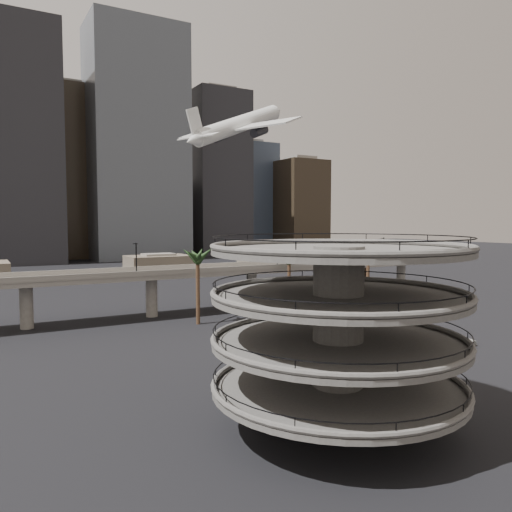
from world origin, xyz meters
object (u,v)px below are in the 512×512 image
parking_ramp (338,320)px  overpass (204,276)px  car_b (335,340)px  airborne_jet (239,125)px  car_a (304,364)px  car_c (461,341)px

parking_ramp → overpass: bearing=77.6°
parking_ramp → car_b: (18.89, 23.98, -9.13)m
car_b → overpass: bearing=1.3°
parking_ramp → airborne_jet: (29.80, 76.01, 31.92)m
airborne_jet → parking_ramp: bearing=-134.6°
car_a → overpass: bearing=3.4°
car_a → car_b: size_ratio=0.97×
car_b → car_a: bearing=117.1°
overpass → car_a: size_ratio=31.29×
car_b → car_c: bearing=-129.7°
car_b → parking_ramp: bearing=133.6°
airborne_jet → car_c: (4.83, -61.68, -41.03)m
parking_ramp → airborne_jet: size_ratio=0.62×
parking_ramp → car_c: (34.64, 14.33, -9.11)m
overpass → airborne_jet: 41.91m
overpass → car_b: 36.13m
parking_ramp → car_c: bearing=22.5°
car_b → car_c: car_c is taller
overpass → car_b: size_ratio=30.37×
parking_ramp → car_b: 31.86m
overpass → car_b: bearing=-80.5°
airborne_jet → car_c: 74.23m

